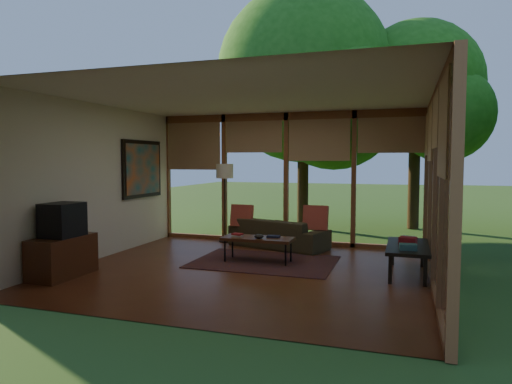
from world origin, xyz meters
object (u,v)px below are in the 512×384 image
(television, at_px, (63,220))
(coffee_table, at_px, (258,239))
(sofa, at_px, (278,233))
(media_cabinet, at_px, (63,257))
(floor_lamp, at_px, (225,176))
(side_console, at_px, (408,248))

(television, relative_size, coffee_table, 0.46)
(sofa, bearing_deg, coffee_table, 108.04)
(media_cabinet, distance_m, television, 0.55)
(sofa, height_order, media_cabinet, media_cabinet)
(media_cabinet, distance_m, coffee_table, 3.06)
(television, bearing_deg, sofa, 52.75)
(media_cabinet, height_order, floor_lamp, floor_lamp)
(media_cabinet, relative_size, coffee_table, 0.83)
(media_cabinet, bearing_deg, side_console, 19.28)
(sofa, distance_m, media_cabinet, 4.02)
(floor_lamp, bearing_deg, media_cabinet, -109.36)
(television, bearing_deg, media_cabinet, 180.00)
(television, xyz_separation_m, coffee_table, (2.44, 1.81, -0.46))
(coffee_table, relative_size, side_console, 0.86)
(sofa, relative_size, media_cabinet, 1.96)
(sofa, height_order, floor_lamp, floor_lamp)
(television, xyz_separation_m, floor_lamp, (1.19, 3.43, 0.56))
(side_console, bearing_deg, coffee_table, 177.37)
(coffee_table, xyz_separation_m, side_console, (2.41, -0.11, 0.02))
(sofa, relative_size, floor_lamp, 1.19)
(coffee_table, distance_m, side_console, 2.41)
(coffee_table, bearing_deg, sofa, 90.75)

